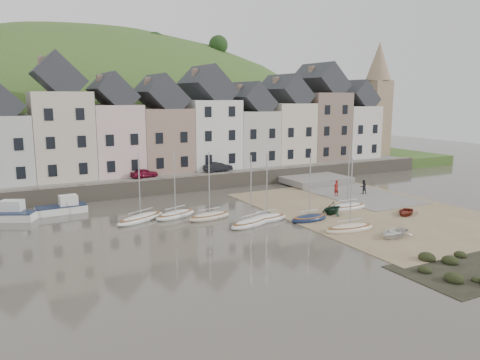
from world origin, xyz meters
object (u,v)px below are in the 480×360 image
rowboat_green (332,208)px  sailboat_0 (141,218)px  person_red (336,188)px  rowboat_red (406,212)px  car_left (144,173)px  car_right (218,167)px  rowboat_white (394,233)px  person_dark (363,187)px

rowboat_green → sailboat_0: bearing=-121.6°
person_red → rowboat_green: bearing=44.9°
rowboat_red → car_left: size_ratio=0.83×
rowboat_green → car_right: (-2.81, 19.21, 1.53)m
rowboat_white → rowboat_green: rowboat_green is taller
sailboat_0 → car_right: 18.99m
rowboat_white → rowboat_red: rowboat_white is taller
rowboat_white → car_right: car_right is taller
rowboat_white → person_red: 15.06m
sailboat_0 → person_dark: sailboat_0 is taller
sailboat_0 → rowboat_red: 24.51m
car_left → person_red: bearing=-136.3°
sailboat_0 → rowboat_red: bearing=-23.0°
rowboat_red → car_left: bearing=-172.3°
person_dark → car_right: bearing=-37.9°
car_left → car_right: bearing=-99.7°
car_left → person_dark: bearing=-132.2°
rowboat_green → car_left: (-12.34, 19.21, 1.46)m
person_dark → person_red: bearing=4.7°
rowboat_red → person_dark: 9.49m
sailboat_0 → car_left: (4.20, 12.98, 1.88)m
rowboat_green → car_left: 22.88m
car_left → rowboat_red: bearing=-150.6°
person_dark → car_right: size_ratio=0.42×
rowboat_green → car_left: bearing=-158.3°
car_right → rowboat_white: bearing=-179.8°
person_dark → car_left: 25.30m
rowboat_red → person_red: size_ratio=1.48×
sailboat_0 → car_right: sailboat_0 is taller
sailboat_0 → rowboat_white: bearing=-40.9°
person_red → person_dark: 3.60m
sailboat_0 → car_left: size_ratio=1.98×
car_left → car_right: car_right is taller
rowboat_white → rowboat_red: bearing=111.1°
car_right → person_dark: bearing=-144.3°
rowboat_red → person_dark: (2.96, 9.00, 0.57)m
rowboat_white → person_dark: (9.18, 13.57, 0.52)m
person_red → person_dark: bearing=170.4°
rowboat_red → person_dark: person_dark is taller
person_red → person_dark: person_red is taller
rowboat_green → car_right: car_right is taller
sailboat_0 → rowboat_red: sailboat_0 is taller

